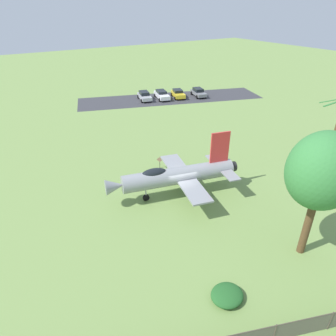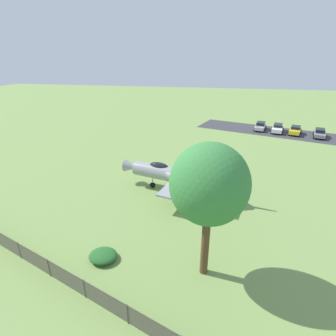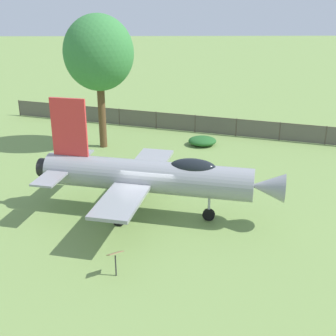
{
  "view_description": "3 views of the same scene",
  "coord_description": "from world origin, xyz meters",
  "views": [
    {
      "loc": [
        -13.03,
        -19.1,
        15.65
      ],
      "look_at": [
        -0.43,
        1.11,
        2.4
      ],
      "focal_mm": 32.08,
      "sensor_mm": 36.0,
      "label": 1
    },
    {
      "loc": [
        3.7,
        -24.49,
        13.51
      ],
      "look_at": [
        -1.07,
        -0.16,
        2.88
      ],
      "focal_mm": 28.18,
      "sensor_mm": 36.0,
      "label": 2
    },
    {
      "loc": [
        -0.63,
        20.05,
        10.32
      ],
      "look_at": [
        -1.04,
        -1.11,
        2.03
      ],
      "focal_mm": 47.82,
      "sensor_mm": 36.0,
      "label": 3
    }
  ],
  "objects": [
    {
      "name": "parked_car_yellow",
      "position": [
        17.69,
        26.65,
        0.76
      ],
      "size": [
        2.99,
        4.39,
        1.46
      ],
      "rotation": [
        0.0,
        0.0,
        4.39
      ],
      "color": "gold",
      "rests_on": "ground_plane"
    },
    {
      "name": "parked_car_silver",
      "position": [
        11.73,
        28.63,
        0.76
      ],
      "size": [
        2.77,
        4.62,
        1.48
      ],
      "rotation": [
        0.0,
        0.0,
        4.47
      ],
      "color": "#B2B5BA",
      "rests_on": "ground_plane"
    },
    {
      "name": "parked_car_gray",
      "position": [
        21.49,
        25.44,
        0.75
      ],
      "size": [
        2.78,
        4.54,
        1.46
      ],
      "rotation": [
        0.0,
        0.0,
        4.45
      ],
      "color": "slate",
      "rests_on": "ground_plane"
    },
    {
      "name": "info_plaque",
      "position": [
        1.12,
        5.25,
        0.85
      ],
      "size": [
        0.72,
        0.64,
        1.14
      ],
      "color": "#333333",
      "rests_on": "ground_plane"
    },
    {
      "name": "ground_plane",
      "position": [
        0.0,
        0.0,
        0.0
      ],
      "size": [
        200.0,
        200.0,
        0.0
      ],
      "primitive_type": "plane",
      "color": "#75934C"
    },
    {
      "name": "shrub_near_fence",
      "position": [
        -3.72,
        -10.84,
        0.31
      ],
      "size": [
        2.03,
        1.82,
        0.63
      ],
      "color": "#235B26",
      "rests_on": "ground_plane"
    },
    {
      "name": "parked_car_white",
      "position": [
        14.76,
        27.62,
        0.77
      ],
      "size": [
        2.92,
        5.06,
        1.46
      ],
      "rotation": [
        0.0,
        0.0,
        4.46
      ],
      "color": "silver",
      "rests_on": "ground_plane"
    },
    {
      "name": "display_jet",
      "position": [
        -0.34,
        0.08,
        2.09
      ],
      "size": [
        12.09,
        8.95,
        5.69
      ],
      "rotation": [
        0.0,
        0.0,
        2.9
      ],
      "color": "gray",
      "rests_on": "ground_plane"
    },
    {
      "name": "shade_tree",
      "position": [
        3.42,
        -10.63,
        6.55
      ],
      "size": [
        4.73,
        4.29,
        9.14
      ],
      "color": "brown",
      "rests_on": "ground_plane"
    },
    {
      "name": "perimeter_fence",
      "position": [
        -3.43,
        -14.08,
        0.75
      ],
      "size": [
        30.94,
        11.16,
        1.4
      ],
      "rotation": [
        0.0,
        0.0,
        5.94
      ],
      "color": "#4C4238",
      "rests_on": "ground_plane"
    },
    {
      "name": "parking_strip",
      "position": [
        16.35,
        27.02,
        0.0
      ],
      "size": [
        34.19,
        17.98,
        0.0
      ],
      "primitive_type": "cube",
      "rotation": [
        0.0,
        0.0,
        2.83
      ],
      "color": "#38383D",
      "rests_on": "ground_plane"
    }
  ]
}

